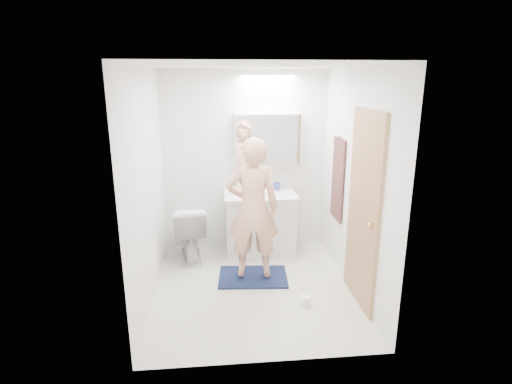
{
  "coord_description": "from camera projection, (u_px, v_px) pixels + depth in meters",
  "views": [
    {
      "loc": [
        -0.38,
        -4.06,
        2.28
      ],
      "look_at": [
        0.05,
        0.25,
        1.05
      ],
      "focal_mm": 28.18,
      "sensor_mm": 36.0,
      "label": 1
    }
  ],
  "objects": [
    {
      "name": "countertop",
      "position": [
        260.0,
        195.0,
        5.27
      ],
      "size": [
        0.95,
        0.58,
        0.04
      ],
      "primitive_type": "cube",
      "color": "silver",
      "rests_on": "vanity_cabinet"
    },
    {
      "name": "wall_front",
      "position": [
        269.0,
        227.0,
        3.02
      ],
      "size": [
        2.5,
        0.0,
        2.5
      ],
      "primitive_type": "plane",
      "rotation": [
        -1.57,
        0.0,
        0.0
      ],
      "color": "white",
      "rests_on": "floor"
    },
    {
      "name": "wall_right",
      "position": [
        355.0,
        182.0,
        4.32
      ],
      "size": [
        0.0,
        2.5,
        2.5
      ],
      "primitive_type": "plane",
      "rotation": [
        1.57,
        0.0,
        -1.57
      ],
      "color": "white",
      "rests_on": "floor"
    },
    {
      "name": "faucet",
      "position": [
        258.0,
        184.0,
        5.45
      ],
      "size": [
        0.02,
        0.02,
        0.16
      ],
      "primitive_type": "cylinder",
      "color": "silver",
      "rests_on": "countertop"
    },
    {
      "name": "door_knob",
      "position": [
        370.0,
        225.0,
        3.76
      ],
      "size": [
        0.06,
        0.06,
        0.06
      ],
      "primitive_type": "sphere",
      "color": "gold",
      "rests_on": "door"
    },
    {
      "name": "bath_rug",
      "position": [
        253.0,
        277.0,
        4.76
      ],
      "size": [
        0.84,
        0.61,
        0.02
      ],
      "primitive_type": "cube",
      "rotation": [
        0.0,
        0.0,
        -0.08
      ],
      "color": "#161E44",
      "rests_on": "floor"
    },
    {
      "name": "mirror_panel",
      "position": [
        269.0,
        141.0,
        5.22
      ],
      "size": [
        0.84,
        0.01,
        0.66
      ],
      "primitive_type": "cube",
      "color": "silver",
      "rests_on": "medicine_cabinet"
    },
    {
      "name": "toilet_paper_roll",
      "position": [
        305.0,
        301.0,
        4.18
      ],
      "size": [
        0.11,
        0.11,
        0.1
      ],
      "primitive_type": "cylinder",
      "color": "white",
      "rests_on": "floor"
    },
    {
      "name": "towel_hook",
      "position": [
        339.0,
        136.0,
        4.73
      ],
      "size": [
        0.07,
        0.02,
        0.02
      ],
      "primitive_type": "cylinder",
      "rotation": [
        0.0,
        1.57,
        0.0
      ],
      "color": "silver",
      "rests_on": "wall_right"
    },
    {
      "name": "medicine_cabinet",
      "position": [
        268.0,
        140.0,
        5.29
      ],
      "size": [
        0.88,
        0.14,
        0.7
      ],
      "primitive_type": "cube",
      "color": "white",
      "rests_on": "wall_back"
    },
    {
      "name": "toothbrush_cup",
      "position": [
        277.0,
        187.0,
        5.43
      ],
      "size": [
        0.12,
        0.12,
        0.1
      ],
      "primitive_type": "imported",
      "rotation": [
        0.0,
        0.0,
        -0.17
      ],
      "color": "#3B44B2",
      "rests_on": "countertop"
    },
    {
      "name": "soap_bottle_b",
      "position": [
        247.0,
        184.0,
        5.4
      ],
      "size": [
        0.11,
        0.11,
        0.17
      ],
      "primitive_type": "imported",
      "rotation": [
        0.0,
        0.0,
        -0.48
      ],
      "color": "#62A8D2",
      "rests_on": "countertop"
    },
    {
      "name": "toilet",
      "position": [
        190.0,
        232.0,
        5.19
      ],
      "size": [
        0.49,
        0.76,
        0.74
      ],
      "primitive_type": "imported",
      "rotation": [
        0.0,
        0.0,
        3.25
      ],
      "color": "white",
      "rests_on": "floor"
    },
    {
      "name": "ceiling",
      "position": [
        253.0,
        65.0,
        3.89
      ],
      "size": [
        2.5,
        2.5,
        0.0
      ],
      "primitive_type": "plane",
      "rotation": [
        3.14,
        0.0,
        0.0
      ],
      "color": "white",
      "rests_on": "floor"
    },
    {
      "name": "wall_back",
      "position": [
        245.0,
        161.0,
        5.42
      ],
      "size": [
        2.5,
        0.0,
        2.5
      ],
      "primitive_type": "plane",
      "rotation": [
        1.57,
        0.0,
        0.0
      ],
      "color": "white",
      "rests_on": "floor"
    },
    {
      "name": "wall_left",
      "position": [
        147.0,
        188.0,
        4.12
      ],
      "size": [
        0.0,
        2.5,
        2.5
      ],
      "primitive_type": "plane",
      "rotation": [
        1.57,
        0.0,
        1.57
      ],
      "color": "white",
      "rests_on": "floor"
    },
    {
      "name": "sink_basin",
      "position": [
        260.0,
        192.0,
        5.29
      ],
      "size": [
        0.36,
        0.36,
        0.03
      ],
      "primitive_type": "cylinder",
      "color": "white",
      "rests_on": "countertop"
    },
    {
      "name": "door",
      "position": [
        364.0,
        210.0,
        4.04
      ],
      "size": [
        0.04,
        0.8,
        2.0
      ],
      "primitive_type": "cube",
      "color": "tan",
      "rests_on": "wall_right"
    },
    {
      "name": "person",
      "position": [
        253.0,
        209.0,
        4.53
      ],
      "size": [
        0.62,
        0.43,
        1.63
      ],
      "primitive_type": "imported",
      "rotation": [
        0.0,
        0.0,
        3.07
      ],
      "color": "#E2A487",
      "rests_on": "bath_rug"
    },
    {
      "name": "soap_bottle_a",
      "position": [
        240.0,
        182.0,
        5.35
      ],
      "size": [
        0.1,
        0.1,
        0.24
      ],
      "primitive_type": "imported",
      "rotation": [
        0.0,
        0.0,
        0.08
      ],
      "color": "beige",
      "rests_on": "countertop"
    },
    {
      "name": "vanity_cabinet",
      "position": [
        260.0,
        225.0,
        5.38
      ],
      "size": [
        0.9,
        0.55,
        0.78
      ],
      "primitive_type": "cube",
      "color": "silver",
      "rests_on": "floor"
    },
    {
      "name": "towel",
      "position": [
        338.0,
        179.0,
        4.87
      ],
      "size": [
        0.02,
        0.42,
        1.0
      ],
      "primitive_type": "cube",
      "color": "#122438",
      "rests_on": "wall_right"
    },
    {
      "name": "floor",
      "position": [
        254.0,
        287.0,
        4.55
      ],
      "size": [
        2.5,
        2.5,
        0.0
      ],
      "primitive_type": "plane",
      "color": "silver",
      "rests_on": "ground"
    }
  ]
}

